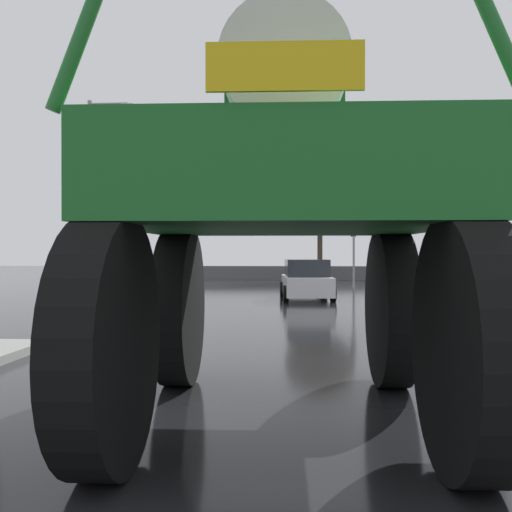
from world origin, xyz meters
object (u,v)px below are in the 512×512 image
(streetlight_far_left, at_px, (93,187))
(bare_tree_far_center, at_px, (320,198))
(sedan_ahead, at_px, (306,280))
(traffic_signal_near_right, at_px, (499,221))
(oversize_sprayer, at_px, (284,216))
(traffic_signal_far_left, at_px, (353,237))

(streetlight_far_left, bearing_deg, bare_tree_far_center, 51.32)
(sedan_ahead, height_order, traffic_signal_near_right, traffic_signal_near_right)
(oversize_sprayer, bearing_deg, traffic_signal_near_right, -37.05)
(oversize_sprayer, distance_m, sedan_ahead, 16.72)
(sedan_ahead, distance_m, traffic_signal_near_right, 11.71)
(oversize_sprayer, height_order, sedan_ahead, oversize_sprayer)
(traffic_signal_far_left, bearing_deg, bare_tree_far_center, 102.80)
(oversize_sprayer, xyz_separation_m, bare_tree_far_center, (1.33, 31.10, 2.99))
(oversize_sprayer, height_order, streetlight_far_left, streetlight_far_left)
(sedan_ahead, relative_size, bare_tree_far_center, 0.60)
(sedan_ahead, height_order, traffic_signal_far_left, traffic_signal_far_left)
(traffic_signal_near_right, bearing_deg, traffic_signal_far_left, 93.60)
(sedan_ahead, relative_size, streetlight_far_left, 0.51)
(sedan_ahead, height_order, bare_tree_far_center, bare_tree_far_center)
(traffic_signal_far_left, distance_m, bare_tree_far_center, 7.23)
(bare_tree_far_center, bearing_deg, streetlight_far_left, -128.68)
(oversize_sprayer, relative_size, bare_tree_far_center, 0.78)
(streetlight_far_left, bearing_deg, sedan_ahead, -12.34)
(traffic_signal_far_left, xyz_separation_m, streetlight_far_left, (-11.48, -5.89, 2.01))
(traffic_signal_far_left, bearing_deg, traffic_signal_near_right, -86.40)
(traffic_signal_near_right, xyz_separation_m, streetlight_far_left, (-12.66, 12.98, 2.19))
(traffic_signal_near_right, distance_m, bare_tree_far_center, 25.74)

